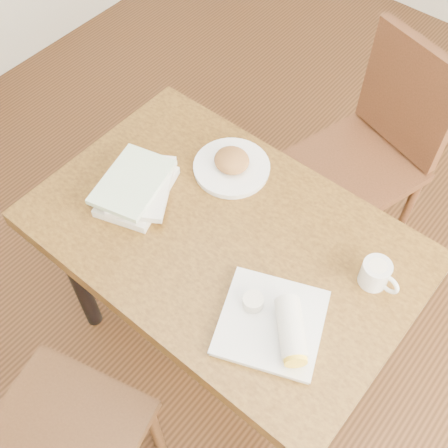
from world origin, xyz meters
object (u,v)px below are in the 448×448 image
Objects in this scene: book_stack at (137,187)px; table at (224,251)px; chair_far at (375,144)px; plate_burrito at (277,325)px; coffee_mug at (376,274)px; plate_scone at (232,165)px.

table is at bearing 10.07° from book_stack.
plate_burrito is (0.21, -0.94, 0.23)m from chair_far.
chair_far is 8.02× the size of coffee_mug.
chair_far is 3.10× the size of book_stack.
plate_burrito reaches higher than book_stack.
plate_scone is at bearing -111.43° from chair_far.
chair_far reaches higher than table.
plate_scone is 0.56m from plate_burrito.
plate_scone is at bearing 123.99° from table.
chair_far is 0.99m from plate_burrito.
table is 0.81m from chair_far.
plate_scone is 0.79× the size of book_stack.
book_stack is (-0.30, -0.05, 0.13)m from table.
table is 0.27m from plate_scone.
plate_burrito is (-0.12, -0.29, -0.02)m from coffee_mug.
plate_burrito reaches higher than coffee_mug.
plate_scone is (-0.23, -0.59, 0.23)m from chair_far.
plate_scone is (-0.14, 0.21, 0.12)m from table.
table is 3.28× the size of plate_burrito.
chair_far is 0.77m from coffee_mug.
book_stack is at bearing -164.99° from coffee_mug.
chair_far is 3.91× the size of plate_scone.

